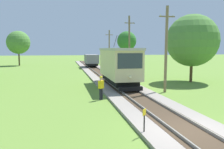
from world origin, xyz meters
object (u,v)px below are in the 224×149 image
Objects in this scene: utility_pole_far at (109,49)px; tree_right_near at (18,42)px; tree_right_far at (127,41)px; utility_pole_near_tram at (166,49)px; red_tram at (119,65)px; freight_car at (91,60)px; track_worker at (101,87)px; utility_pole_mid at (129,46)px; trackside_signal_marker at (144,121)px; tree_left_far at (192,41)px.

utility_pole_far is 21.58m from tree_right_near.
utility_pole_far is 12.21m from tree_right_far.
tree_right_near is at bearing 116.80° from utility_pole_near_tram.
utility_pole_near_tram is at bearing -48.32° from red_tram.
red_tram is 5.15m from utility_pole_near_tram.
freight_car is at bearing 90.01° from red_tram.
tree_right_far reaches higher than utility_pole_near_tram.
track_worker is at bearing -115.60° from red_tram.
freight_car is 0.64× the size of utility_pole_mid.
utility_pole_near_tram reaches higher than red_tram.
trackside_signal_marker is (-5.18, -20.60, -3.48)m from utility_pole_mid.
utility_pole_far is (3.27, -1.81, 2.19)m from freight_car.
freight_car reaches higher than track_worker.
red_tram reaches higher than freight_car.
track_worker is at bearing -147.76° from tree_left_far.
freight_car is 36.64m from trackside_signal_marker.
utility_pole_near_tram reaches higher than utility_pole_far.
utility_pole_near_tram is 0.92× the size of tree_right_far.
tree_right_near is 0.97× the size of tree_right_far.
utility_pole_far reaches higher than trackside_signal_marker.
tree_left_far reaches higher than utility_pole_near_tram.
tree_left_far is 0.95× the size of tree_right_far.
tree_right_far is (11.46, 45.06, 4.99)m from trackside_signal_marker.
track_worker reaches higher than trackside_signal_marker.
red_tram is at bearing -61.60° from track_worker.
tree_left_far is (8.89, -21.95, 3.12)m from freight_car.
tree_right_far is at bearing 75.59° from utility_pole_mid.
track_worker is at bearing -71.89° from tree_right_near.
tree_right_far is at bearing -1.74° from tree_right_near.
tree_right_near is at bearing 106.20° from trackside_signal_marker.
trackside_signal_marker is at bearing -104.12° from utility_pole_mid.
red_tram is 6.25m from track_worker.
utility_pole_mid is at bearing -53.75° from tree_right_near.
utility_pole_mid is at bearing -60.05° from track_worker.
tree_left_far is at bearing -74.40° from utility_pole_far.
utility_pole_far is at bearing 81.53° from trackside_signal_marker.
utility_pole_near_tram is at bearing -90.00° from utility_pole_mid.
red_tram is 1.07× the size of tree_right_far.
tree_left_far is (5.62, 5.41, 0.92)m from utility_pole_near_tram.
trackside_signal_marker is 7.40m from track_worker.
utility_pole_near_tram is 11.39m from utility_pole_mid.
tree_right_near is (-12.58, 38.46, 4.19)m from track_worker.
utility_pole_mid is 31.29m from tree_right_near.
trackside_signal_marker is at bearing -98.47° from red_tram.
tree_right_near is 24.79m from tree_right_far.
red_tram is 7.24× the size of trackside_signal_marker.
utility_pole_near_tram is at bearing -63.20° from tree_right_near.
freight_car reaches higher than trackside_signal_marker.
utility_pole_near_tram is 7.86m from tree_left_far.
tree_left_far is (5.62, -5.97, 0.53)m from utility_pole_mid.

